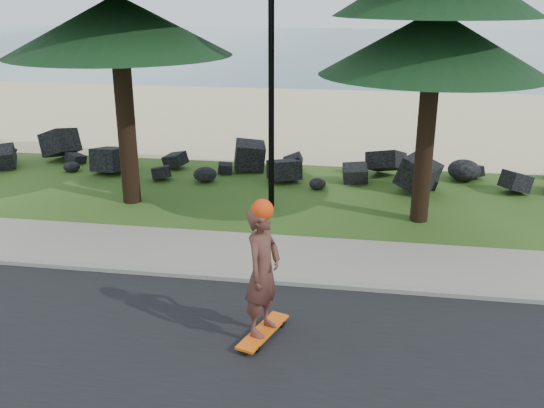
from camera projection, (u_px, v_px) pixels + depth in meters
name	position (u px, v px, depth m)	size (l,w,h in m)	color
ground	(245.00, 260.00, 11.85)	(160.00, 160.00, 0.00)	#294917
road	(174.00, 406.00, 7.66)	(160.00, 7.00, 0.02)	black
kerb	(235.00, 278.00, 11.00)	(160.00, 0.20, 0.10)	gray
sidewalk	(247.00, 254.00, 12.02)	(160.00, 2.00, 0.08)	#9F9385
beach_sand	(315.00, 117.00, 25.35)	(160.00, 15.00, 0.01)	beige
ocean	(350.00, 45.00, 59.34)	(160.00, 58.00, 0.01)	#3E6977
seawall_boulders	(285.00, 178.00, 17.07)	(60.00, 2.40, 1.10)	black
lamp_post	(271.00, 31.00, 13.46)	(0.25, 0.14, 8.14)	black
skateboarder	(263.00, 272.00, 8.82)	(0.68, 1.22, 2.21)	#F9610E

